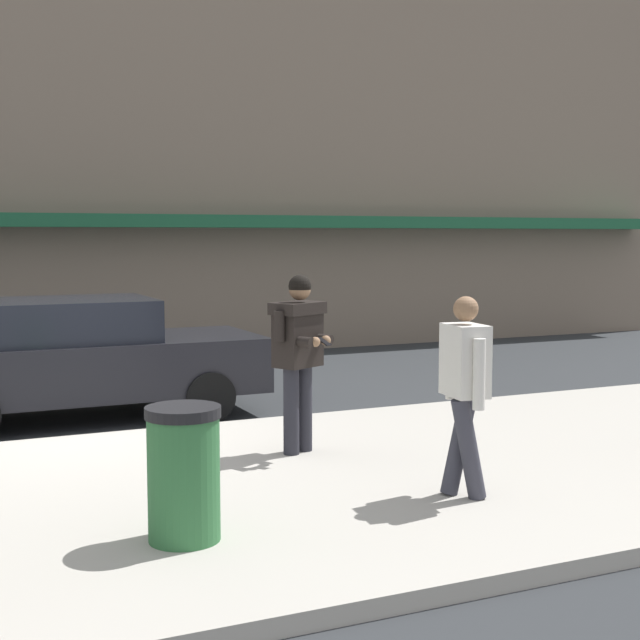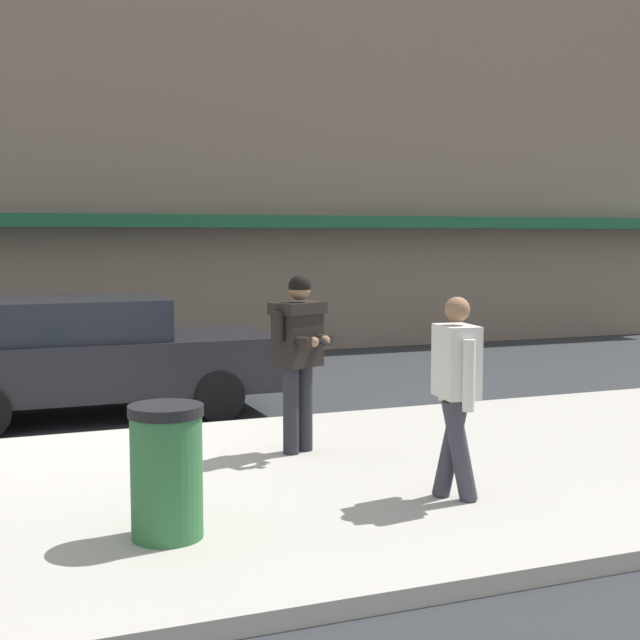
{
  "view_description": "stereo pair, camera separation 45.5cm",
  "coord_description": "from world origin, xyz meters",
  "px_view_note": "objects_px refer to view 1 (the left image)",
  "views": [
    {
      "loc": [
        -1.6,
        -10.11,
        2.34
      ],
      "look_at": [
        2.08,
        -2.03,
        1.49
      ],
      "focal_mm": 50.0,
      "sensor_mm": 36.0,
      "label": 1
    },
    {
      "loc": [
        -1.18,
        -10.29,
        2.34
      ],
      "look_at": [
        2.08,
        -2.03,
        1.49
      ],
      "focal_mm": 50.0,
      "sensor_mm": 36.0,
      "label": 2
    }
  ],
  "objects_px": {
    "man_texting_on_phone": "(299,344)",
    "trash_bin": "(184,473)",
    "parked_sedan_mid": "(79,358)",
    "pedestrian_in_light_coat": "(465,383)"
  },
  "relations": [
    {
      "from": "man_texting_on_phone",
      "to": "trash_bin",
      "type": "distance_m",
      "value": 2.78
    },
    {
      "from": "parked_sedan_mid",
      "to": "man_texting_on_phone",
      "type": "height_order",
      "value": "man_texting_on_phone"
    },
    {
      "from": "parked_sedan_mid",
      "to": "trash_bin",
      "type": "height_order",
      "value": "parked_sedan_mid"
    },
    {
      "from": "parked_sedan_mid",
      "to": "pedestrian_in_light_coat",
      "type": "bearing_deg",
      "value": -66.52
    },
    {
      "from": "trash_bin",
      "to": "man_texting_on_phone",
      "type": "bearing_deg",
      "value": 49.15
    },
    {
      "from": "man_texting_on_phone",
      "to": "pedestrian_in_light_coat",
      "type": "xyz_separation_m",
      "value": [
        0.66,
        -1.98,
        -0.14
      ]
    },
    {
      "from": "parked_sedan_mid",
      "to": "pedestrian_in_light_coat",
      "type": "xyz_separation_m",
      "value": [
        2.29,
        -5.26,
        0.32
      ]
    },
    {
      "from": "parked_sedan_mid",
      "to": "man_texting_on_phone",
      "type": "relative_size",
      "value": 2.5
    },
    {
      "from": "parked_sedan_mid",
      "to": "pedestrian_in_light_coat",
      "type": "relative_size",
      "value": 2.65
    },
    {
      "from": "parked_sedan_mid",
      "to": "man_texting_on_phone",
      "type": "bearing_deg",
      "value": -63.69
    }
  ]
}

